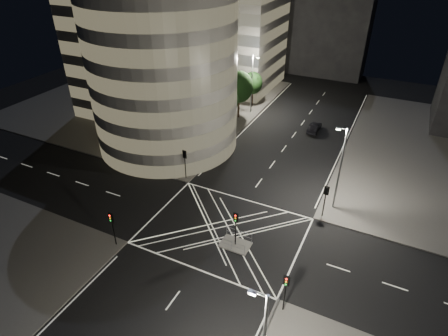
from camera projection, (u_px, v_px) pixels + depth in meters
The scene contains 22 objects.
ground at pixel (224, 230), 39.72m from camera, with size 120.00×120.00×0.00m, color black.
sidewalk_far_left at pixel (150, 100), 71.11m from camera, with size 42.00×42.00×0.15m, color #5A5755.
central_island at pixel (235, 245), 37.79m from camera, with size 3.00×2.00×0.15m, color slate.
office_tower_curved at pixel (154, 47), 55.07m from camera, with size 30.00×29.00×27.20m.
office_block_rear at pixel (218, 28), 74.07m from camera, with size 24.00×16.00×22.00m, color gray.
building_far_end at pixel (326, 32), 80.67m from camera, with size 18.00×8.00×18.00m, color black.
tree_a at pixel (182, 138), 48.18m from camera, with size 4.38×4.38×6.78m.
tree_b at pixel (204, 114), 52.23m from camera, with size 4.80×4.80×8.02m.
tree_c at pixel (223, 101), 56.87m from camera, with size 4.70×4.70×7.84m.
tree_d at pixel (239, 87), 61.31m from camera, with size 4.60×4.60×8.04m.
tree_e at pixel (253, 83), 66.51m from camera, with size 3.48×3.48×6.21m.
traffic_signal_fl at pixel (185, 159), 46.66m from camera, with size 0.55×0.22×4.00m.
traffic_signal_nl at pixel (112, 223), 36.29m from camera, with size 0.55×0.22×4.00m.
traffic_signal_fr at pixel (326, 196), 40.07m from camera, with size 0.55×0.22×4.00m.
traffic_signal_nr at pixel (286, 287), 29.71m from camera, with size 0.55×0.22×4.00m.
traffic_signal_island at pixel (236, 223), 36.29m from camera, with size 0.55×0.22×4.00m.
street_lamp_left_near at pixel (200, 123), 49.47m from camera, with size 1.25×0.25×10.00m.
street_lamp_left_far at pixel (252, 82), 63.19m from camera, with size 1.25×0.25×10.00m.
street_lamp_right_far at pixel (340, 167), 40.13m from camera, with size 1.25×0.25×10.00m.
railing_island_south at pixel (232, 246), 36.77m from camera, with size 2.80×0.06×1.10m, color slate.
railing_island_north at pixel (239, 234), 38.15m from camera, with size 2.80×0.06×1.10m, color slate.
sedan at pixel (314, 128), 59.46m from camera, with size 1.44×4.12×1.36m, color black.
Camera 1 is at (13.30, -27.14, 26.62)m, focal length 30.00 mm.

